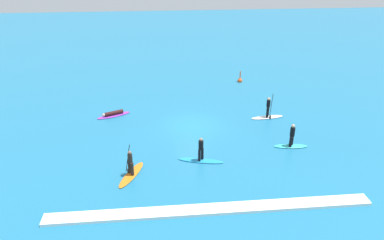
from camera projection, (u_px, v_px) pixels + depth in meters
name	position (u px, v px, depth m)	size (l,w,h in m)	color
ground_plane	(192.00, 126.00, 29.78)	(120.00, 120.00, 0.00)	#1E6B93
surfer_on_teal_board	(291.00, 141.00, 26.41)	(2.44, 0.83, 1.80)	#33C6CC
surfer_on_orange_board	(131.00, 170.00, 23.14)	(1.86, 3.09, 2.13)	orange
surfer_on_white_board	(268.00, 113.00, 30.95)	(2.87, 1.01, 2.31)	white
surfer_on_blue_board	(201.00, 155.00, 24.66)	(3.17, 1.39, 1.75)	#1E8CD1
surfer_on_purple_board	(113.00, 114.00, 31.45)	(2.94, 1.88, 0.43)	purple
marker_buoy	(240.00, 80.00, 39.42)	(0.50, 0.50, 1.29)	#E55119
wave_crest	(211.00, 209.00, 20.11)	(17.97, 0.90, 0.18)	white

